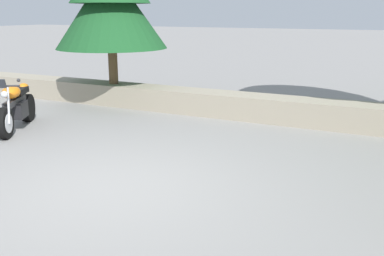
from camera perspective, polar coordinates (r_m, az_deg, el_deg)
The scene contains 3 objects.
ground_plane at distance 6.46m, azimuth -9.99°, elevation -7.40°, with size 120.00×120.00×0.00m, color gray.
stone_wall at distance 10.47m, azimuth 5.45°, elevation 2.94°, with size 36.00×0.80×0.55m, color gray.
motorcycle_orange_near_left at distance 9.92m, azimuth -21.78°, elevation 2.53°, with size 1.19×1.87×1.18m.
Camera 1 is at (3.58, -4.80, 2.41)m, focal length 41.38 mm.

